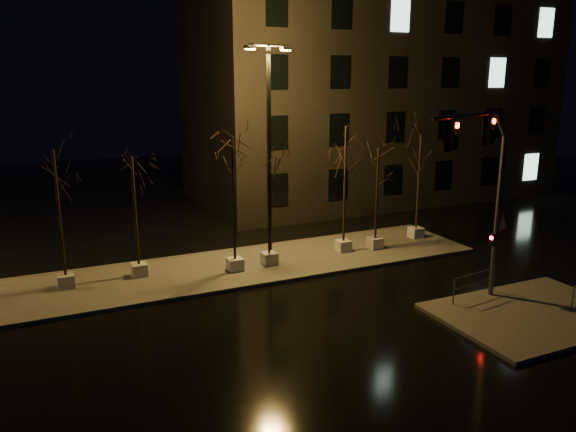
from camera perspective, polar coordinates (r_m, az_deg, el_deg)
name	(u,v)px	position (r m, az deg, el deg)	size (l,w,h in m)	color
ground	(309,315)	(21.08, 2.19, -10.06)	(90.00, 90.00, 0.00)	black
median	(251,265)	(26.16, -3.79, -5.01)	(22.00, 5.00, 0.15)	#4B4843
sidewalk_corner	(533,314)	(22.88, 23.67, -9.10)	(7.00, 5.00, 0.15)	#4B4843
building	(370,91)	(41.87, 8.38, 12.41)	(25.00, 12.00, 15.00)	black
tree_0	(56,182)	(23.88, -22.50, 3.25)	(1.80, 1.80, 5.83)	beige
tree_1	(133,184)	(24.36, -15.43, 3.14)	(1.80, 1.80, 5.35)	beige
tree_2	(233,167)	(24.20, -5.63, 4.97)	(1.80, 1.80, 6.15)	beige
tree_3	(269,180)	(25.04, -1.97, 3.63)	(1.80, 1.80, 5.18)	beige
tree_4	(346,155)	(27.00, 5.86, 6.21)	(1.80, 1.80, 6.34)	beige
tree_5	(378,171)	(27.81, 9.11, 4.56)	(1.80, 1.80, 5.21)	beige
tree_6	(420,157)	(30.13, 13.27, 5.81)	(1.80, 1.80, 5.71)	beige
traffic_signal_mast	(486,181)	(21.69, 19.51, 3.42)	(5.65, 2.00, 7.24)	#515358
streetlight_main	(269,139)	(25.71, -1.94, 7.79)	(2.43, 0.86, 9.80)	black
guard_rail_a	(474,281)	(23.16, 18.42, -6.33)	(2.39, 0.40, 1.04)	#515358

